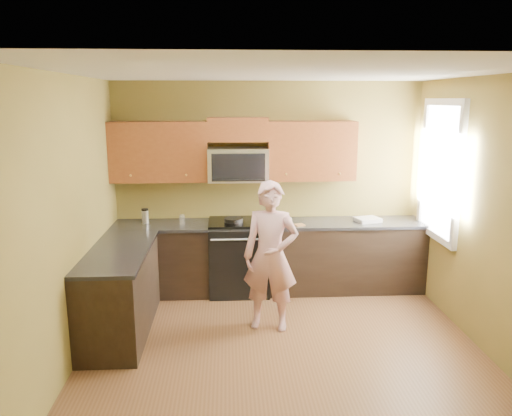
{
  "coord_description": "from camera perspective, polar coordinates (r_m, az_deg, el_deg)",
  "views": [
    {
      "loc": [
        -0.53,
        -4.46,
        2.47
      ],
      "look_at": [
        -0.2,
        1.3,
        1.2
      ],
      "focal_mm": 34.76,
      "sensor_mm": 36.0,
      "label": 1
    }
  ],
  "objects": [
    {
      "name": "wall_front",
      "position": [
        2.76,
        8.32,
        -11.71
      ],
      "size": [
        4.0,
        0.0,
        4.0
      ],
      "primitive_type": "plane",
      "rotation": [
        -1.57,
        0.0,
        0.0
      ],
      "color": "brown",
      "rests_on": "ground"
    },
    {
      "name": "countertop_left",
      "position": [
        5.42,
        -15.53,
        -4.88
      ],
      "size": [
        0.62,
        1.6,
        0.04
      ],
      "primitive_type": "cube",
      "color": "black",
      "rests_on": "cabinet_left_run"
    },
    {
      "name": "cabinet_back_run",
      "position": [
        6.51,
        1.56,
        -5.77
      ],
      "size": [
        4.0,
        0.6,
        0.88
      ],
      "primitive_type": "cube",
      "color": "black",
      "rests_on": "floor"
    },
    {
      "name": "wall_back",
      "position": [
        6.58,
        1.39,
        2.61
      ],
      "size": [
        4.0,
        0.0,
        4.0
      ],
      "primitive_type": "plane",
      "rotation": [
        1.57,
        0.0,
        0.0
      ],
      "color": "brown",
      "rests_on": "ground"
    },
    {
      "name": "butter_tub",
      "position": [
        6.33,
        1.78,
        -1.76
      ],
      "size": [
        0.15,
        0.15,
        0.09
      ],
      "primitive_type": null,
      "rotation": [
        0.0,
        0.0,
        -0.3
      ],
      "color": "gold",
      "rests_on": "countertop_back"
    },
    {
      "name": "travel_mug",
      "position": [
        6.48,
        -12.59,
        -1.73
      ],
      "size": [
        0.11,
        0.11,
        0.19
      ],
      "primitive_type": null,
      "rotation": [
        0.0,
        0.0,
        -0.33
      ],
      "color": "silver",
      "rests_on": "countertop_back"
    },
    {
      "name": "toast_slice",
      "position": [
        6.24,
        5.05,
        -1.95
      ],
      "size": [
        0.14,
        0.14,
        0.01
      ],
      "primitive_type": "cube",
      "rotation": [
        0.0,
        0.0,
        0.3
      ],
      "color": "#B27F47",
      "rests_on": "countertop_back"
    },
    {
      "name": "wall_left",
      "position": [
        4.83,
        -20.91,
        -1.84
      ],
      "size": [
        0.0,
        4.0,
        4.0
      ],
      "primitive_type": "plane",
      "rotation": [
        1.57,
        0.0,
        1.57
      ],
      "color": "brown",
      "rests_on": "ground"
    },
    {
      "name": "napkin_b",
      "position": [
        6.41,
        3.64,
        -1.3
      ],
      "size": [
        0.16,
        0.16,
        0.07
      ],
      "primitive_type": "ellipsoid",
      "rotation": [
        0.0,
        0.0,
        -0.33
      ],
      "color": "silver",
      "rests_on": "countertop_back"
    },
    {
      "name": "window",
      "position": [
        6.25,
        20.5,
        4.09
      ],
      "size": [
        0.06,
        1.06,
        1.66
      ],
      "primitive_type": null,
      "color": "white",
      "rests_on": "wall_right"
    },
    {
      "name": "wall_right",
      "position": [
        5.25,
        25.64,
        -1.15
      ],
      "size": [
        0.0,
        4.0,
        4.0
      ],
      "primitive_type": "plane",
      "rotation": [
        1.57,
        0.0,
        -1.57
      ],
      "color": "brown",
      "rests_on": "ground"
    },
    {
      "name": "ceiling",
      "position": [
        4.5,
        3.63,
        15.32
      ],
      "size": [
        4.0,
        4.0,
        0.0
      ],
      "primitive_type": "plane",
      "rotation": [
        3.14,
        0.0,
        0.0
      ],
      "color": "white",
      "rests_on": "ground"
    },
    {
      "name": "floor",
      "position": [
        5.13,
        3.2,
        -16.41
      ],
      "size": [
        4.0,
        4.0,
        0.0
      ],
      "primitive_type": "plane",
      "color": "brown",
      "rests_on": "ground"
    },
    {
      "name": "dish_towel",
      "position": [
        6.57,
        12.71,
        -1.32
      ],
      "size": [
        0.36,
        0.32,
        0.05
      ],
      "primitive_type": "cube",
      "rotation": [
        0.0,
        0.0,
        0.29
      ],
      "color": "silver",
      "rests_on": "countertop_back"
    },
    {
      "name": "stove",
      "position": [
        6.45,
        -1.97,
        -5.6
      ],
      "size": [
        0.76,
        0.65,
        0.95
      ],
      "primitive_type": null,
      "color": "black",
      "rests_on": "floor"
    },
    {
      "name": "upper_cab_over_mw",
      "position": [
        6.31,
        -2.12,
        9.04
      ],
      "size": [
        0.76,
        0.33,
        0.3
      ],
      "primitive_type": "cube",
      "color": "brown",
      "rests_on": "wall_back"
    },
    {
      "name": "frying_pan",
      "position": [
        6.28,
        -2.58,
        -1.62
      ],
      "size": [
        0.28,
        0.44,
        0.06
      ],
      "primitive_type": null,
      "rotation": [
        0.0,
        0.0,
        0.09
      ],
      "color": "black",
      "rests_on": "stove"
    },
    {
      "name": "upper_cab_left",
      "position": [
        6.44,
        -10.93,
        3.07
      ],
      "size": [
        1.22,
        0.33,
        0.75
      ],
      "primitive_type": null,
      "color": "brown",
      "rests_on": "wall_back"
    },
    {
      "name": "upper_cab_right",
      "position": [
        6.47,
        6.29,
        3.26
      ],
      "size": [
        1.12,
        0.33,
        0.75
      ],
      "primitive_type": null,
      "color": "brown",
      "rests_on": "wall_back"
    },
    {
      "name": "woman",
      "position": [
        5.36,
        1.7,
        -5.57
      ],
      "size": [
        0.67,
        0.52,
        1.63
      ],
      "primitive_type": "imported",
      "rotation": [
        0.0,
        0.0,
        -0.23
      ],
      "color": "#CA656F",
      "rests_on": "floor"
    },
    {
      "name": "countertop_back",
      "position": [
        6.37,
        1.59,
        -1.86
      ],
      "size": [
        4.0,
        0.62,
        0.04
      ],
      "primitive_type": "cube",
      "color": "black",
      "rests_on": "cabinet_back_run"
    },
    {
      "name": "microwave",
      "position": [
        6.34,
        -2.07,
        3.15
      ],
      "size": [
        0.76,
        0.4,
        0.42
      ],
      "primitive_type": null,
      "color": "silver",
      "rests_on": "wall_back"
    },
    {
      "name": "napkin_a",
      "position": [
        6.24,
        3.52,
        -1.71
      ],
      "size": [
        0.14,
        0.15,
        0.06
      ],
      "primitive_type": "ellipsoid",
      "rotation": [
        0.0,
        0.0,
        -0.32
      ],
      "color": "silver",
      "rests_on": "countertop_back"
    },
    {
      "name": "glass_c",
      "position": [
        6.35,
        -8.49,
        -1.3
      ],
      "size": [
        0.08,
        0.08,
        0.12
      ],
      "primitive_type": "cylinder",
      "rotation": [
        0.0,
        0.0,
        -0.19
      ],
      "color": "silver",
      "rests_on": "countertop_back"
    },
    {
      "name": "cabinet_left_run",
      "position": [
        5.58,
        -15.36,
        -9.4
      ],
      "size": [
        0.6,
        1.6,
        0.88
      ],
      "primitive_type": "cube",
      "color": "black",
      "rests_on": "floor"
    }
  ]
}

